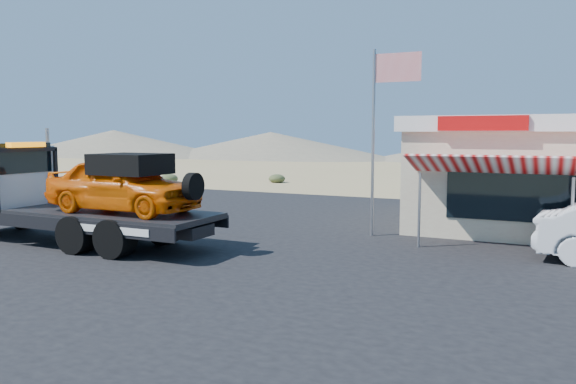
# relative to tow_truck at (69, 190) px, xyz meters

# --- Properties ---
(ground) EXTENTS (120.00, 120.00, 0.00)m
(ground) POSITION_rel_tow_truck_xyz_m (3.34, 0.59, -1.65)
(ground) COLOR #9F895A
(ground) RESTS_ON ground
(asphalt_lot) EXTENTS (32.00, 24.00, 0.02)m
(asphalt_lot) POSITION_rel_tow_truck_xyz_m (5.34, 3.59, -1.64)
(asphalt_lot) COLOR black
(asphalt_lot) RESTS_ON ground
(tow_truck) EXTENTS (9.18, 2.72, 3.07)m
(tow_truck) POSITION_rel_tow_truck_xyz_m (0.00, 0.00, 0.00)
(tow_truck) COLOR black
(tow_truck) RESTS_ON asphalt_lot
(jerky_store) EXTENTS (10.40, 9.97, 3.90)m
(jerky_store) POSITION_rel_tow_truck_xyz_m (13.84, 9.56, 0.34)
(jerky_store) COLOR #C3B094
(jerky_store) RESTS_ON asphalt_lot
(flagpole) EXTENTS (1.55, 0.10, 6.00)m
(flagpole) POSITION_rel_tow_truck_xyz_m (8.27, 5.09, 2.11)
(flagpole) COLOR #99999E
(flagpole) RESTS_ON asphalt_lot
(desert_scrub) EXTENTS (25.79, 34.03, 0.72)m
(desert_scrub) POSITION_rel_tow_truck_xyz_m (-10.90, 8.67, -1.35)
(desert_scrub) COLOR #3A4525
(desert_scrub) RESTS_ON ground
(distant_hills) EXTENTS (126.00, 48.00, 4.20)m
(distant_hills) POSITION_rel_tow_truck_xyz_m (-6.43, 55.73, 0.24)
(distant_hills) COLOR #726B59
(distant_hills) RESTS_ON ground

